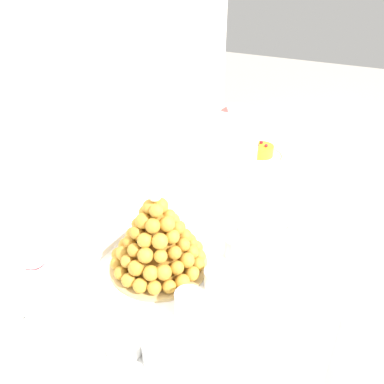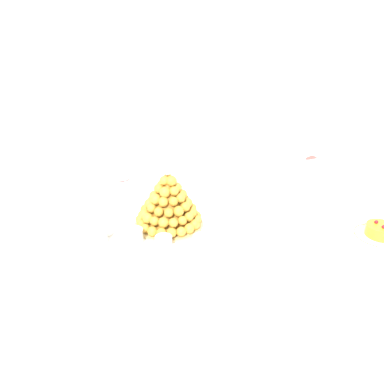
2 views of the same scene
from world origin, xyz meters
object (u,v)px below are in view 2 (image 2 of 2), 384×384
(dessert_cup_right, at_px, (237,244))
(creme_brulee_ramekin, at_px, (102,228))
(dessert_cup_mid_left, at_px, (134,237))
(dessert_cup_left, at_px, (98,236))
(macaron_goblet, at_px, (315,189))
(dessert_cup_mid_right, at_px, (202,244))
(croquembouche, at_px, (168,203))
(dessert_cup_centre, at_px, (164,243))
(wine_glass, at_px, (123,175))
(serving_tray, at_px, (171,233))
(fruit_tart_plate, at_px, (380,233))

(dessert_cup_right, xyz_separation_m, creme_brulee_ramekin, (-0.48, 0.07, -0.01))
(dessert_cup_mid_left, bearing_deg, dessert_cup_left, -178.35)
(macaron_goblet, bearing_deg, dessert_cup_mid_right, -155.55)
(croquembouche, distance_m, dessert_cup_centre, 0.17)
(dessert_cup_centre, bearing_deg, dessert_cup_mid_right, 1.51)
(dessert_cup_centre, xyz_separation_m, dessert_cup_mid_right, (0.13, 0.00, 0.00))
(wine_glass, bearing_deg, dessert_cup_right, -35.23)
(serving_tray, bearing_deg, dessert_cup_left, -157.68)
(dessert_cup_mid_left, bearing_deg, macaron_goblet, 14.52)
(dessert_cup_mid_right, xyz_separation_m, creme_brulee_ramekin, (-0.37, 0.08, -0.01))
(macaron_goblet, distance_m, wine_glass, 0.75)
(fruit_tart_plate, bearing_deg, dessert_cup_mid_right, -165.42)
(dessert_cup_left, relative_size, dessert_cup_mid_left, 1.04)
(croquembouche, xyz_separation_m, dessert_cup_left, (-0.22, -0.15, -0.06))
(croquembouche, relative_size, dessert_cup_left, 3.99)
(dessert_cup_mid_left, relative_size, dessert_cup_mid_right, 1.01)
(serving_tray, relative_size, macaron_goblet, 2.18)
(dessert_cup_right, relative_size, fruit_tart_plate, 0.34)
(dessert_cup_mid_left, relative_size, fruit_tart_plate, 0.34)
(serving_tray, xyz_separation_m, creme_brulee_ramekin, (-0.24, -0.02, 0.02))
(macaron_goblet, bearing_deg, wine_glass, 166.88)
(fruit_tart_plate, bearing_deg, dessert_cup_left, -171.18)
(serving_tray, height_order, macaron_goblet, macaron_goblet)
(croquembouche, height_order, dessert_cup_right, croquembouche)
(dessert_cup_left, bearing_deg, wine_glass, 89.33)
(dessert_cup_left, xyz_separation_m, dessert_cup_mid_right, (0.36, -0.01, 0.00))
(dessert_cup_mid_left, xyz_separation_m, dessert_cup_right, (0.34, -0.00, -0.00))
(macaron_goblet, xyz_separation_m, wine_glass, (-0.72, 0.17, -0.05))
(dessert_cup_mid_left, distance_m, dessert_cup_centre, 0.10)
(dessert_cup_left, distance_m, macaron_goblet, 0.76)
(dessert_cup_left, height_order, dessert_cup_mid_left, dessert_cup_mid_left)
(dessert_cup_mid_left, bearing_deg, dessert_cup_centre, -9.04)
(dessert_cup_mid_left, height_order, wine_glass, wine_glass)
(serving_tray, distance_m, dessert_cup_right, 0.25)
(dessert_cup_left, height_order, wine_glass, wine_glass)
(wine_glass, bearing_deg, dessert_cup_mid_right, -43.83)
(dessert_cup_mid_right, distance_m, fruit_tart_plate, 0.64)
(serving_tray, bearing_deg, croquembouche, 104.79)
(macaron_goblet, bearing_deg, dessert_cup_right, -148.48)
(serving_tray, height_order, dessert_cup_mid_left, dessert_cup_mid_left)
(macaron_goblet, height_order, fruit_tart_plate, macaron_goblet)
(croquembouche, xyz_separation_m, macaron_goblet, (0.51, 0.01, 0.07))
(croquembouche, relative_size, macaron_goblet, 0.88)
(croquembouche, distance_m, wine_glass, 0.28)
(macaron_goblet, bearing_deg, dessert_cup_mid_left, -165.48)
(creme_brulee_ramekin, height_order, macaron_goblet, macaron_goblet)
(dessert_cup_centre, xyz_separation_m, fruit_tart_plate, (0.74, 0.16, -0.01))
(serving_tray, bearing_deg, wine_glass, 134.67)
(dessert_cup_centre, bearing_deg, macaron_goblet, 19.05)
(serving_tray, relative_size, fruit_tart_plate, 3.52)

